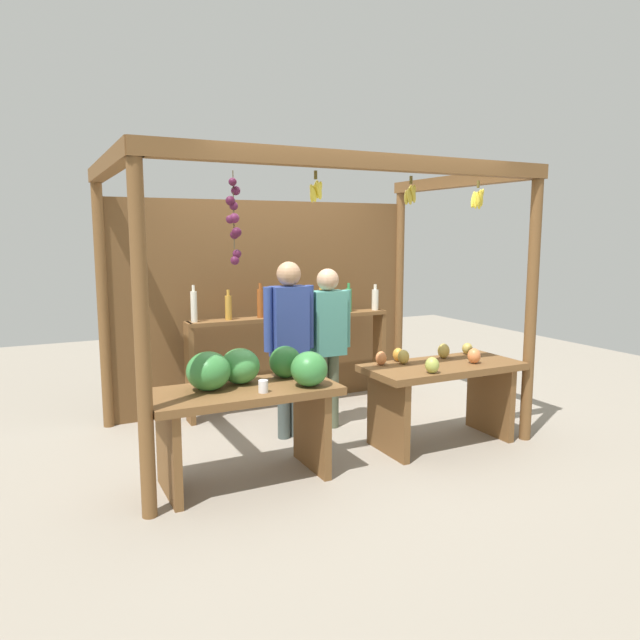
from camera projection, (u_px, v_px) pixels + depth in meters
The scene contains 7 objects.
ground_plane at pixel (310, 432), 5.56m from camera, with size 12.00×12.00×0.00m, color gray.
market_stall at pixel (288, 279), 5.79m from camera, with size 3.45×2.17×2.43m.
fruit_counter_left at pixel (249, 392), 4.41m from camera, with size 1.40×0.68×1.00m.
fruit_counter_right at pixel (441, 383), 5.20m from camera, with size 1.40×0.65×0.86m.
bottle_shelf_unit at pixel (292, 334), 6.19m from camera, with size 2.22×0.22×1.36m.
vendor_man at pixel (289, 334), 5.29m from camera, with size 0.48×0.22×1.60m.
vendor_woman at pixel (328, 335), 5.55m from camera, with size 0.48×0.21×1.53m.
Camera 1 is at (-2.30, -4.82, 1.85)m, focal length 33.28 mm.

